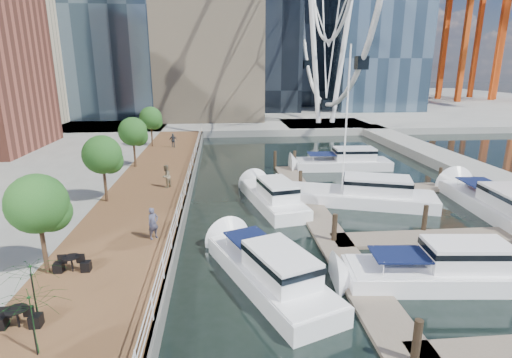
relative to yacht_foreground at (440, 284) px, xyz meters
name	(u,v)px	position (x,y,z in m)	size (l,w,h in m)	color
ground	(315,333)	(-6.75, -3.04, 0.00)	(520.00, 520.00, 0.00)	black
boardwalk	(145,202)	(-15.75, 11.96, 0.50)	(6.00, 60.00, 1.00)	brown
seawall	(187,201)	(-12.75, 11.96, 0.50)	(0.25, 60.00, 1.00)	#595954
land_far	(231,102)	(-6.75, 98.96, 0.50)	(200.00, 114.00, 1.00)	gray
breakwater	(480,175)	(13.25, 16.96, 0.50)	(4.00, 60.00, 1.00)	gray
pier	(325,126)	(7.25, 48.96, 0.50)	(14.00, 12.00, 1.00)	gray
railing	(185,188)	(-12.85, 11.96, 1.52)	(0.10, 60.00, 1.05)	white
floating_docks	(401,220)	(1.21, 6.94, 0.49)	(16.00, 34.00, 2.60)	#6D6051
port_cranes	(482,28)	(60.91, 92.62, 20.00)	(40.00, 52.00, 38.00)	#D84C14
street_trees	(102,155)	(-18.15, 10.96, 4.29)	(2.60, 42.60, 4.60)	#3F2B1C
cafe_tables	(0,357)	(-17.15, -5.04, 1.37)	(2.50, 13.70, 0.74)	black
yacht_foreground	(440,284)	(0.00, 0.00, 0.00)	(2.64, 9.85, 2.15)	white
pedestrian_near	(153,223)	(-13.93, 4.33, 1.87)	(0.64, 0.42, 1.74)	#484860
pedestrian_mid	(166,176)	(-14.44, 13.88, 1.89)	(0.87, 0.68, 1.78)	#86775C
pedestrian_far	(173,140)	(-15.62, 30.03, 1.82)	(0.96, 0.40, 1.63)	#373C45
moored_yachts	(369,213)	(0.12, 9.65, 0.00)	(22.33, 37.74, 11.50)	white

